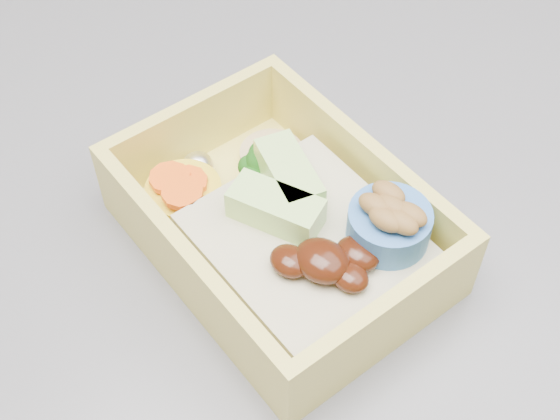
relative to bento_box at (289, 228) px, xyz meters
The scene contains 1 object.
bento_box is the anchor object (origin of this frame).
Camera 1 is at (-0.02, -0.29, 1.29)m, focal length 50.00 mm.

